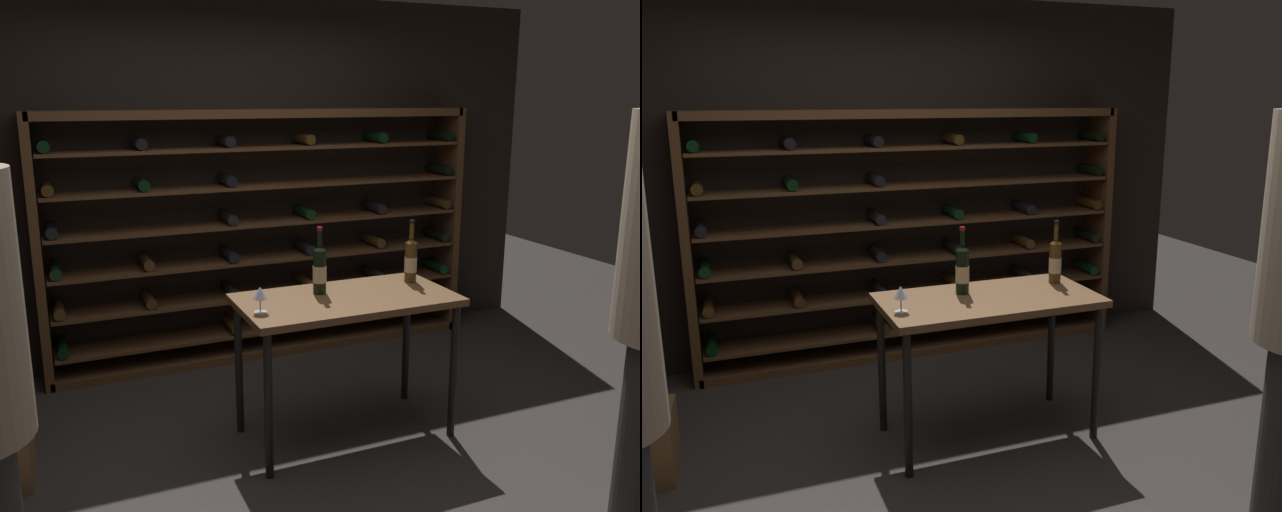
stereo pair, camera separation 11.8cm
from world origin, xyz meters
The scene contains 7 objects.
ground_plane centered at (0.00, 0.00, 0.00)m, with size 9.80×9.80×0.00m, color #383330.
back_wall centered at (0.00, 1.90, 1.32)m, with size 5.34×0.10×2.64m, color black.
wine_rack centered at (0.33, 1.69, 0.91)m, with size 3.24×0.32×1.84m.
tasting_table centered at (0.31, 0.28, 0.75)m, with size 1.21×0.63×0.84m.
wine_bottle_green_slim centered at (0.20, 0.39, 0.98)m, with size 0.08×0.08×0.38m.
wine_bottle_red_label centered at (0.80, 0.40, 0.97)m, with size 0.07×0.07×0.38m.
wine_glass_stemmed_left centered at (-0.22, 0.20, 0.94)m, with size 0.08×0.08×0.14m.
Camera 1 is at (-1.21, -2.91, 1.93)m, focal length 37.05 mm.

